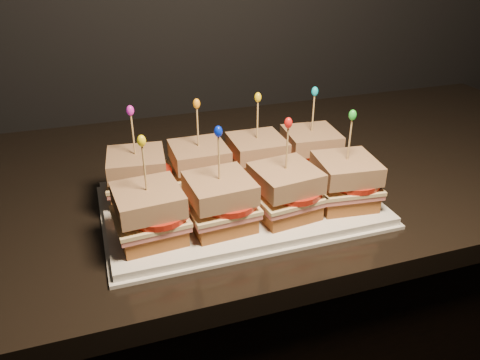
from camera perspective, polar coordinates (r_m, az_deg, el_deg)
name	(u,v)px	position (r m, az deg, el deg)	size (l,w,h in m)	color
granite_slab	(119,195)	(0.91, -14.59, -1.80)	(2.20, 0.72, 0.04)	black
platter	(240,204)	(0.80, 0.00, -2.92)	(0.45, 0.28, 0.02)	white
platter_rim	(240,207)	(0.80, 0.00, -3.29)	(0.46, 0.29, 0.01)	white
sandwich_0_bread_bot	(139,190)	(0.82, -12.17, -1.18)	(0.09, 0.09, 0.03)	brown
sandwich_0_ham	(138,181)	(0.81, -12.29, -0.15)	(0.10, 0.10, 0.01)	#C8595A
sandwich_0_cheese	(138,178)	(0.80, -12.34, 0.29)	(0.10, 0.10, 0.01)	beige
sandwich_0_tomato	(145,174)	(0.80, -11.48, 0.71)	(0.09, 0.09, 0.01)	#AD2112
sandwich_0_bread_top	(136,163)	(0.79, -12.54, 2.07)	(0.09, 0.09, 0.03)	brown
sandwich_0_pick	(133,137)	(0.77, -12.88, 5.12)	(0.00, 0.00, 0.09)	tan
sandwich_0_frill	(130,110)	(0.76, -13.23, 8.26)	(0.01, 0.01, 0.02)	#D01CB7
sandwich_1_bread_bot	(200,181)	(0.83, -4.89, -0.08)	(0.09, 0.09, 0.03)	brown
sandwich_1_ham	(200,172)	(0.82, -4.94, 0.95)	(0.10, 0.10, 0.01)	#C8595A
sandwich_1_cheese	(200,169)	(0.82, -4.96, 1.38)	(0.10, 0.10, 0.01)	beige
sandwich_1_tomato	(207,165)	(0.81, -4.06, 1.80)	(0.09, 0.09, 0.01)	#AD2112
sandwich_1_bread_top	(199,154)	(0.81, -5.04, 3.15)	(0.09, 0.09, 0.03)	brown
sandwich_1_pick	(198,129)	(0.79, -5.17, 6.17)	(0.00, 0.00, 0.09)	tan
sandwich_1_frill	(197,104)	(0.77, -5.31, 9.26)	(0.01, 0.01, 0.02)	orange
sandwich_2_bread_bot	(257,172)	(0.86, 2.03, 0.97)	(0.09, 0.09, 0.03)	brown
sandwich_2_ham	(257,164)	(0.85, 2.05, 1.97)	(0.10, 0.10, 0.01)	#C8595A
sandwich_2_cheese	(257,160)	(0.85, 2.06, 2.40)	(0.10, 0.10, 0.01)	beige
sandwich_2_tomato	(264,157)	(0.84, 2.97, 2.80)	(0.09, 0.09, 0.01)	#AD2112
sandwich_2_bread_top	(257,146)	(0.84, 2.09, 4.11)	(0.09, 0.09, 0.03)	brown
sandwich_2_pick	(257,122)	(0.82, 2.14, 7.05)	(0.00, 0.00, 0.09)	tan
sandwich_2_frill	(258,97)	(0.80, 2.20, 10.05)	(0.01, 0.01, 0.02)	yellow
sandwich_3_bread_bot	(309,164)	(0.90, 8.44, 1.93)	(0.09, 0.09, 0.03)	brown
sandwich_3_ham	(310,156)	(0.89, 8.51, 2.89)	(0.10, 0.10, 0.01)	#C8595A
sandwich_3_cheese	(310,153)	(0.89, 8.55, 3.30)	(0.10, 0.10, 0.01)	beige
sandwich_3_tomato	(318,150)	(0.88, 9.45, 3.68)	(0.09, 0.09, 0.01)	#AD2112
sandwich_3_bread_top	(311,139)	(0.88, 8.67, 4.95)	(0.09, 0.09, 0.03)	brown
sandwich_3_pick	(313,116)	(0.86, 8.89, 7.76)	(0.00, 0.00, 0.09)	tan
sandwich_3_frill	(315,91)	(0.85, 9.11, 10.63)	(0.01, 0.01, 0.02)	#10B2CB
sandwich_4_bread_bot	(151,230)	(0.71, -10.80, -5.97)	(0.09, 0.09, 0.03)	brown
sandwich_4_ham	(150,220)	(0.70, -10.92, -4.83)	(0.10, 0.10, 0.01)	#C8595A
sandwich_4_cheese	(150,216)	(0.69, -10.97, -4.34)	(0.10, 0.10, 0.01)	beige
sandwich_4_tomato	(158,212)	(0.69, -9.96, -3.91)	(0.09, 0.09, 0.01)	#AD2112
sandwich_4_bread_top	(148,200)	(0.68, -11.18, -2.36)	(0.09, 0.09, 0.03)	brown
sandwich_4_pick	(145,171)	(0.66, -11.54, 1.09)	(0.00, 0.00, 0.09)	tan
sandwich_4_frill	(142,141)	(0.64, -11.92, 4.70)	(0.01, 0.01, 0.02)	yellow
sandwich_5_bread_bot	(220,217)	(0.72, -2.42, -4.59)	(0.09, 0.09, 0.03)	brown
sandwich_5_ham	(220,208)	(0.71, -2.45, -3.46)	(0.10, 0.10, 0.01)	#C8595A
sandwich_5_cheese	(220,204)	(0.71, -2.46, -2.98)	(0.10, 0.10, 0.01)	beige
sandwich_5_tomato	(229,201)	(0.70, -1.39, -2.53)	(0.09, 0.09, 0.01)	#AD2112
sandwich_5_bread_top	(220,188)	(0.70, -2.50, -1.01)	(0.09, 0.09, 0.03)	brown
sandwich_5_pick	(219,161)	(0.68, -2.58, 2.39)	(0.00, 0.00, 0.09)	tan
sandwich_5_frill	(218,131)	(0.66, -2.66, 5.94)	(0.01, 0.01, 0.02)	#041ECC
sandwich_6_bread_bot	(284,206)	(0.75, 5.40, -3.20)	(0.09, 0.09, 0.03)	brown
sandwich_6_ham	(285,197)	(0.75, 5.45, -2.11)	(0.10, 0.10, 0.01)	#C8595A
sandwich_6_cheese	(285,193)	(0.74, 5.48, -1.64)	(0.10, 0.10, 0.01)	beige
sandwich_6_tomato	(294,190)	(0.74, 6.54, -1.20)	(0.09, 0.09, 0.01)	#AD2112
sandwich_6_bread_top	(286,178)	(0.73, 5.57, 0.26)	(0.09, 0.09, 0.03)	brown
sandwich_6_pick	(287,151)	(0.71, 5.74, 3.54)	(0.00, 0.00, 0.09)	tan
sandwich_6_frill	(288,123)	(0.69, 5.92, 6.94)	(0.01, 0.01, 0.02)	red
sandwich_7_bread_bot	(343,196)	(0.80, 12.45, -1.90)	(0.09, 0.09, 0.03)	brown
sandwich_7_ham	(344,187)	(0.79, 12.57, -0.85)	(0.10, 0.10, 0.01)	#C8595A
sandwich_7_cheese	(345,183)	(0.79, 12.62, -0.41)	(0.10, 0.10, 0.01)	beige
sandwich_7_tomato	(353,180)	(0.78, 13.65, 0.01)	(0.09, 0.09, 0.01)	#AD2112
sandwich_7_bread_top	(346,168)	(0.77, 12.83, 1.40)	(0.09, 0.09, 0.03)	brown
sandwich_7_pick	(349,142)	(0.76, 13.19, 4.51)	(0.00, 0.00, 0.09)	tan
sandwich_7_frill	(353,115)	(0.74, 13.57, 7.71)	(0.01, 0.01, 0.02)	green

